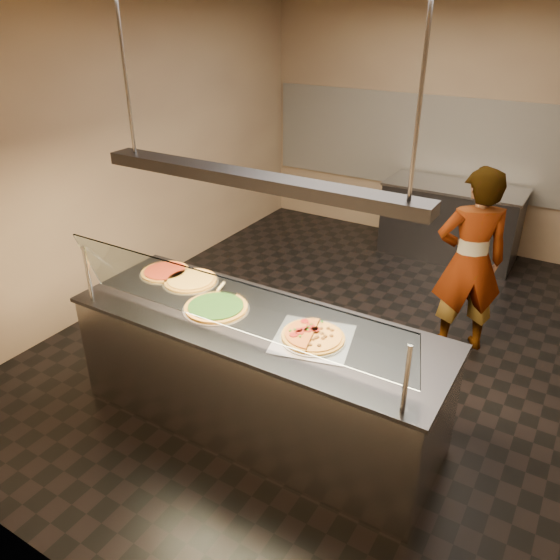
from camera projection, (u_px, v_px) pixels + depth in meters
The scene contains 19 objects.
ground at pixel (342, 343), 5.29m from camera, with size 5.00×6.00×0.02m, color black.
wall_back at pixel (451, 129), 6.90m from camera, with size 5.00×0.02×3.00m, color tan.
wall_front at pixel (56, 383), 2.31m from camera, with size 5.00×0.02×3.00m, color tan.
wall_left at pixel (134, 154), 5.76m from camera, with size 0.02×6.00×3.00m, color tan.
tile_band at pixel (448, 146), 6.96m from camera, with size 4.90×0.02×1.20m, color silver.
serving_counter at pixel (258, 373), 4.07m from camera, with size 2.78×0.94×0.93m.
sneeze_guard at pixel (226, 304), 3.46m from camera, with size 2.54×0.18×0.54m.
perforated_tray at pixel (313, 338), 3.63m from camera, with size 0.61×0.61×0.01m.
half_pizza_pepperoni at pixel (300, 331), 3.67m from camera, with size 0.30×0.46×0.05m.
half_pizza_sausage at pixel (327, 340), 3.58m from camera, with size 0.30×0.46×0.04m.
pizza_spinach at pixel (216, 307), 3.99m from camera, with size 0.49×0.49×0.03m.
pizza_cheese at pixel (191, 280), 4.38m from camera, with size 0.45×0.45×0.03m.
pizza_tomato at pixel (166, 272), 4.52m from camera, with size 0.42×0.42×0.03m.
pizza_spatula at pixel (223, 290), 4.20m from camera, with size 0.22×0.22×0.02m.
prep_table at pixel (450, 221), 6.89m from camera, with size 1.67×0.74×0.93m.
worker at pixel (470, 262), 4.85m from camera, with size 0.64×0.42×1.74m, color #232229.
heat_lamp_housing at pixel (253, 180), 3.39m from camera, with size 2.30×0.18×0.08m, color #333337.
lamp_rod_left at pixel (126, 77), 3.61m from camera, with size 0.02×0.02×1.01m, color #B7B7BC.
lamp_rod_right at pixel (420, 102), 2.69m from camera, with size 0.02×0.02×1.01m, color #B7B7BC.
Camera 1 is at (1.77, -4.11, 2.94)m, focal length 35.00 mm.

